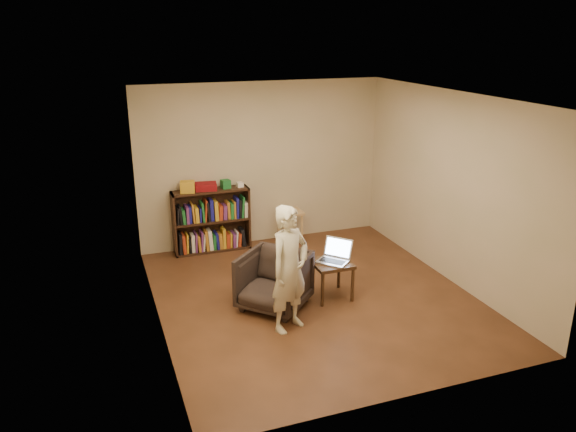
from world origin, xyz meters
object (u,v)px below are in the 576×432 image
object	(u,v)px
armchair	(274,281)
laptop	(335,256)
side_table	(331,268)
person	(290,269)
stool	(290,217)
bookshelf	(211,224)

from	to	relation	value
armchair	laptop	size ratio (longest dim) A/B	1.52
armchair	side_table	distance (m)	0.80
armchair	person	distance (m)	0.68
side_table	stool	bearing A→B (deg)	85.14
side_table	laptop	size ratio (longest dim) A/B	0.95
bookshelf	side_table	xyz separation A→B (m)	(1.11, -2.15, -0.03)
laptop	stool	bearing A→B (deg)	134.85
armchair	person	world-z (taller)	person
armchair	side_table	size ratio (longest dim) A/B	1.60
stool	armchair	size ratio (longest dim) A/B	0.69
laptop	bookshelf	bearing A→B (deg)	166.89
stool	side_table	bearing A→B (deg)	-94.86
armchair	laptop	world-z (taller)	laptop
bookshelf	person	distance (m)	2.76
stool	bookshelf	bearing A→B (deg)	174.88
armchair	person	bearing A→B (deg)	-43.81
stool	armchair	bearing A→B (deg)	-115.18
stool	side_table	xyz separation A→B (m)	(-0.17, -2.03, -0.03)
person	laptop	bearing A→B (deg)	8.56
bookshelf	side_table	distance (m)	2.42
side_table	person	world-z (taller)	person
side_table	bookshelf	bearing A→B (deg)	117.28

